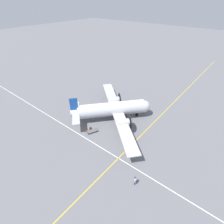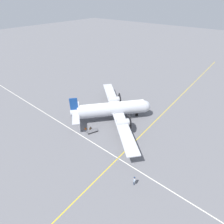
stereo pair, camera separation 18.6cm
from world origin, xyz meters
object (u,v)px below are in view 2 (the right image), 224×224
object	(u,v)px
crew_foreground	(134,180)
traffic_cone	(85,128)
airliner_main	(114,109)
suitcase_near_door	(90,128)
suitcase_upright_spare	(90,129)
baggage_cart	(92,131)

from	to	relation	value
crew_foreground	traffic_cone	distance (m)	15.87
airliner_main	traffic_cone	distance (m)	7.63
traffic_cone	suitcase_near_door	bearing A→B (deg)	-52.71
suitcase_upright_spare	baggage_cart	xyz separation A→B (m)	(-0.13, -0.63, -0.02)
suitcase_near_door	suitcase_upright_spare	bearing A→B (deg)	-140.73
crew_foreground	suitcase_near_door	xyz separation A→B (m)	(5.16, 14.33, -0.79)
airliner_main	suitcase_upright_spare	distance (m)	7.04
baggage_cart	traffic_cone	world-z (taller)	baggage_cart
airliner_main	suitcase_upright_spare	size ratio (longest dim) A/B	35.46
airliner_main	baggage_cart	size ratio (longest dim) A/B	8.74
airliner_main	suitcase_upright_spare	bearing A→B (deg)	-149.73
crew_foreground	suitcase_near_door	world-z (taller)	crew_foreground
airliner_main	baggage_cart	xyz separation A→B (m)	(-6.66, 0.57, -2.37)
crew_foreground	baggage_cart	bearing A→B (deg)	29.47
airliner_main	suitcase_near_door	distance (m)	6.82
crew_foreground	airliner_main	bearing A→B (deg)	7.33
traffic_cone	baggage_cart	bearing A→B (deg)	-83.12
airliner_main	baggage_cart	distance (m)	7.09
suitcase_near_door	baggage_cart	xyz separation A→B (m)	(-0.45, -0.88, 0.04)
airliner_main	suitcase_upright_spare	world-z (taller)	airliner_main
baggage_cart	traffic_cone	bearing A→B (deg)	121.23
airliner_main	suitcase_near_door	xyz separation A→B (m)	(-6.21, 1.45, -2.40)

